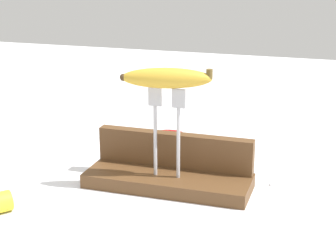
{
  "coord_description": "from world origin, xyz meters",
  "views": [
    {
      "loc": [
        0.31,
        -0.97,
        0.45
      ],
      "look_at": [
        0.0,
        0.0,
        0.13
      ],
      "focal_mm": 59.7,
      "sensor_mm": 36.0,
      "label": 1
    }
  ],
  "objects": [
    {
      "name": "banana_chunk_near",
      "position": [
        -0.25,
        -0.2,
        0.02
      ],
      "size": [
        0.06,
        0.06,
        0.04
      ],
      "color": "yellow",
      "rests_on": "ground"
    },
    {
      "name": "wire_coil",
      "position": [
        -0.1,
        0.31,
        0.0
      ],
      "size": [
        0.1,
        0.1,
        0.01
      ],
      "primitive_type": "torus",
      "color": "red",
      "rests_on": "ground"
    },
    {
      "name": "fork_stand_center",
      "position": [
        -0.0,
        -0.01,
        0.13
      ],
      "size": [
        0.07,
        0.01,
        0.18
      ],
      "color": "#B2B2B7",
      "rests_on": "wooden_board"
    },
    {
      "name": "fork_fallen_near",
      "position": [
        0.3,
        0.12,
        0.0
      ],
      "size": [
        0.19,
        0.09,
        0.01
      ],
      "color": "#B2B2B7",
      "rests_on": "ground"
    },
    {
      "name": "wooden_board",
      "position": [
        0.0,
        0.0,
        0.01
      ],
      "size": [
        0.33,
        0.11,
        0.03
      ],
      "primitive_type": "cube",
      "color": "brown",
      "rests_on": "ground"
    },
    {
      "name": "banana_raised_center",
      "position": [
        -0.0,
        -0.01,
        0.22
      ],
      "size": [
        0.17,
        0.08,
        0.04
      ],
      "color": "gold",
      "rests_on": "fork_stand_center"
    },
    {
      "name": "ground_plane",
      "position": [
        0.0,
        0.0,
        0.0
      ],
      "size": [
        3.0,
        3.0,
        0.0
      ],
      "primitive_type": "plane",
      "color": "silver"
    },
    {
      "name": "board_backstop",
      "position": [
        0.0,
        0.04,
        0.06
      ],
      "size": [
        0.32,
        0.03,
        0.07
      ],
      "primitive_type": "cube",
      "color": "brown",
      "rests_on": "wooden_board"
    }
  ]
}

